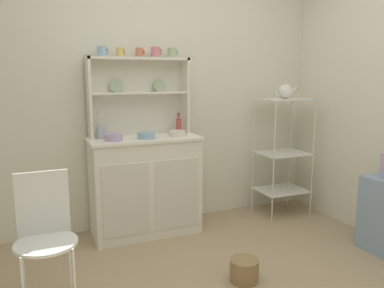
{
  "coord_description": "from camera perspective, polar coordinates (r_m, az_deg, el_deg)",
  "views": [
    {
      "loc": [
        -1.15,
        -1.87,
        1.42
      ],
      "look_at": [
        0.12,
        1.12,
        0.83
      ],
      "focal_mm": 36.15,
      "sensor_mm": 36.0,
      "label": 1
    }
  ],
  "objects": [
    {
      "name": "porcelain_teapot",
      "position": [
        3.94,
        13.58,
        7.56
      ],
      "size": [
        0.23,
        0.14,
        0.16
      ],
      "color": "white",
      "rests_on": "bakers_rack"
    },
    {
      "name": "floor_basket",
      "position": [
        2.84,
        7.73,
        -17.96
      ],
      "size": [
        0.2,
        0.2,
        0.16
      ],
      "primitive_type": "cylinder",
      "color": "#93754C",
      "rests_on": "ground"
    },
    {
      "name": "cup_gold_1",
      "position": [
        3.45,
        -10.58,
        13.21
      ],
      "size": [
        0.08,
        0.06,
        0.08
      ],
      "color": "#DBB760",
      "rests_on": "hutch_shelf_unit"
    },
    {
      "name": "cup_rose_3",
      "position": [
        3.53,
        -5.4,
        13.34
      ],
      "size": [
        0.1,
        0.08,
        0.09
      ],
      "color": "#D17A84",
      "rests_on": "hutch_shelf_unit"
    },
    {
      "name": "utensil_jar",
      "position": [
        3.39,
        -13.26,
        1.8
      ],
      "size": [
        0.08,
        0.08,
        0.25
      ],
      "color": "#B2B7C6",
      "rests_on": "hutch_cabinet"
    },
    {
      "name": "jam_bottle",
      "position": [
        3.59,
        -2.0,
        2.77
      ],
      "size": [
        0.05,
        0.05,
        0.19
      ],
      "color": "#B74C47",
      "rests_on": "hutch_cabinet"
    },
    {
      "name": "cup_sage_4",
      "position": [
        3.58,
        -2.94,
        13.29
      ],
      "size": [
        0.09,
        0.08,
        0.08
      ],
      "color": "#9EB78E",
      "rests_on": "hutch_shelf_unit"
    },
    {
      "name": "cup_terracotta_2",
      "position": [
        3.49,
        -7.76,
        13.24
      ],
      "size": [
        0.08,
        0.07,
        0.08
      ],
      "color": "#C67556",
      "rests_on": "hutch_shelf_unit"
    },
    {
      "name": "bowl_floral_medium",
      "position": [
        3.33,
        -6.73,
        1.28
      ],
      "size": [
        0.15,
        0.15,
        0.05
      ],
      "primitive_type": "cylinder",
      "color": "#8EB2D1",
      "rests_on": "hutch_cabinet"
    },
    {
      "name": "hutch_cabinet",
      "position": [
        3.5,
        -6.92,
        -5.92
      ],
      "size": [
        0.97,
        0.45,
        0.88
      ],
      "color": "white",
      "rests_on": "ground"
    },
    {
      "name": "wire_chair",
      "position": [
        2.49,
        -20.89,
        -11.63
      ],
      "size": [
        0.36,
        0.36,
        0.85
      ],
      "rotation": [
        0.0,
        0.0,
        0.2
      ],
      "color": "white",
      "rests_on": "ground"
    },
    {
      "name": "bakers_rack",
      "position": [
        4.0,
        13.27,
        -0.33
      ],
      "size": [
        0.48,
        0.39,
        1.18
      ],
      "color": "silver",
      "rests_on": "ground"
    },
    {
      "name": "hutch_shelf_unit",
      "position": [
        3.52,
        -7.95,
        7.86
      ],
      "size": [
        0.9,
        0.18,
        0.69
      ],
      "color": "silver",
      "rests_on": "hutch_cabinet"
    },
    {
      "name": "cup_sky_0",
      "position": [
        3.42,
        -13.15,
        13.18
      ],
      "size": [
        0.09,
        0.08,
        0.08
      ],
      "color": "#8EB2D1",
      "rests_on": "hutch_shelf_unit"
    },
    {
      "name": "bowl_mixing_large",
      "position": [
        3.26,
        -11.48,
        0.96
      ],
      "size": [
        0.15,
        0.15,
        0.05
      ],
      "primitive_type": "cylinder",
      "color": "#B79ECC",
      "rests_on": "hutch_cabinet"
    },
    {
      "name": "bowl_cream_small",
      "position": [
        3.42,
        -2.2,
        1.55
      ],
      "size": [
        0.14,
        0.14,
        0.05
      ],
      "primitive_type": "cylinder",
      "color": "silver",
      "rests_on": "hutch_cabinet"
    },
    {
      "name": "wall_back",
      "position": [
        3.68,
        -4.79,
        7.55
      ],
      "size": [
        3.84,
        0.05,
        2.5
      ],
      "primitive_type": "cube",
      "color": "silver",
      "rests_on": "ground"
    }
  ]
}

